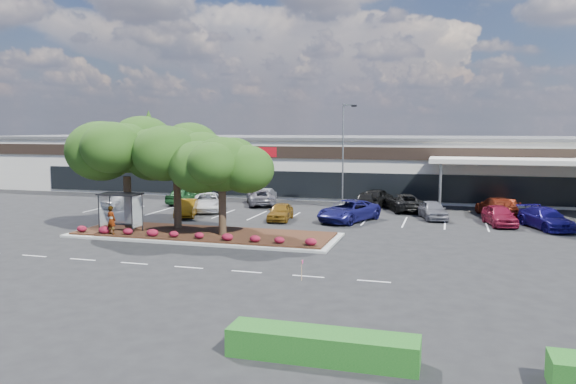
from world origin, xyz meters
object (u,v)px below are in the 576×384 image
(survey_stake, at_px, (302,267))
(car_1, at_px, (207,202))
(light_pole, at_px, (344,163))
(car_0, at_px, (122,200))

(survey_stake, height_order, car_1, car_1)
(light_pole, distance_m, car_1, 12.56)
(light_pole, relative_size, survey_stake, 9.33)
(light_pole, bearing_deg, car_1, -157.65)
(survey_stake, bearing_deg, car_0, 138.69)
(survey_stake, xyz_separation_m, car_0, (-21.98, 19.31, 0.06))
(car_0, xyz_separation_m, car_1, (8.36, 0.25, 0.08))
(light_pole, distance_m, car_0, 20.43)
(light_pole, height_order, survey_stake, light_pole)
(survey_stake, xyz_separation_m, car_1, (-13.62, 19.56, 0.14))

